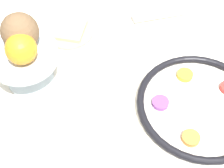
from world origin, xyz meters
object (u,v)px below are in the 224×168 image
object	(u,v)px
orange_fruit	(21,49)
napkin_roll	(161,13)
coconut	(20,31)
bread_plate	(69,31)
seder_plate	(200,105)
fruit_stand	(25,58)

from	to	relation	value
orange_fruit	napkin_roll	distance (m)	0.51
orange_fruit	napkin_roll	xyz separation A→B (m)	(-0.37, -0.32, -0.14)
coconut	bread_plate	xyz separation A→B (m)	(-0.08, -0.17, -0.16)
coconut	bread_plate	world-z (taller)	coconut
seder_plate	coconut	xyz separation A→B (m)	(0.48, -0.10, 0.15)
orange_fruit	seder_plate	bearing A→B (deg)	174.64
seder_plate	coconut	distance (m)	0.51
bread_plate	napkin_roll	size ratio (longest dim) A/B	0.83
orange_fruit	bread_plate	xyz separation A→B (m)	(-0.07, -0.23, -0.15)
napkin_roll	bread_plate	bearing A→B (deg)	17.54
fruit_stand	bread_plate	distance (m)	0.23
bread_plate	napkin_roll	bearing A→B (deg)	-162.46
orange_fruit	napkin_roll	bearing A→B (deg)	-139.13
bread_plate	napkin_roll	xyz separation A→B (m)	(-0.30, -0.09, 0.01)
fruit_stand	napkin_roll	xyz separation A→B (m)	(-0.38, -0.29, -0.07)
coconut	napkin_roll	world-z (taller)	coconut
orange_fruit	coconut	size ratio (longest dim) A/B	0.81
orange_fruit	coconut	distance (m)	0.05
fruit_stand	napkin_roll	world-z (taller)	fruit_stand
orange_fruit	napkin_roll	size ratio (longest dim) A/B	0.41
fruit_stand	napkin_roll	size ratio (longest dim) A/B	0.97
seder_plate	bread_plate	distance (m)	0.48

